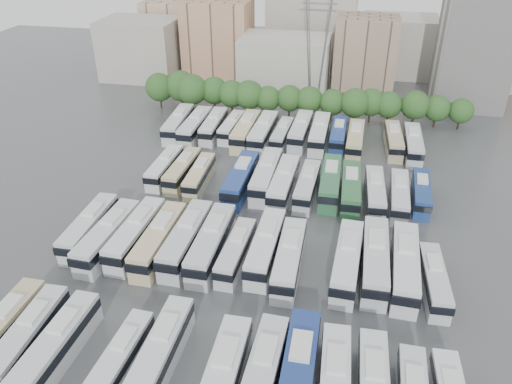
% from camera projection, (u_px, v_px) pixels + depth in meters
% --- Properties ---
extents(ground, '(220.00, 220.00, 0.00)m').
position_uv_depth(ground, '(259.00, 235.00, 66.52)').
color(ground, '#424447').
rests_on(ground, ground).
extents(tree_line, '(66.13, 7.84, 8.12)m').
position_uv_depth(tree_line, '(285.00, 97.00, 100.46)').
color(tree_line, black).
rests_on(tree_line, ground).
extents(city_buildings, '(102.00, 35.00, 20.00)m').
position_uv_depth(city_buildings, '(286.00, 43.00, 124.59)').
color(city_buildings, '#9E998E').
rests_on(city_buildings, ground).
extents(apartment_tower, '(14.00, 14.00, 26.00)m').
position_uv_depth(apartment_tower, '(475.00, 43.00, 103.09)').
color(apartment_tower, silver).
rests_on(apartment_tower, ground).
extents(electricity_pylon, '(9.00, 6.91, 33.83)m').
position_uv_depth(electricity_pylon, '(319.00, 16.00, 99.01)').
color(electricity_pylon, slate).
rests_on(electricity_pylon, ground).
extents(bus_r0_s0, '(2.73, 12.18, 3.82)m').
position_uv_depth(bus_r0_s0, '(2.00, 329.00, 49.33)').
color(bus_r0_s0, tan).
rests_on(bus_r0_s0, ground).
extents(bus_r0_s1, '(2.92, 12.02, 3.75)m').
position_uv_depth(bus_r0_s1, '(29.00, 336.00, 48.60)').
color(bus_r0_s1, silver).
rests_on(bus_r0_s1, ground).
extents(bus_r0_s2, '(3.10, 12.42, 3.87)m').
position_uv_depth(bus_r0_s2, '(57.00, 346.00, 47.49)').
color(bus_r0_s2, silver).
rests_on(bus_r0_s2, ground).
extents(bus_r0_s4, '(2.90, 10.92, 3.39)m').
position_uv_depth(bus_r0_s4, '(120.00, 360.00, 46.26)').
color(bus_r0_s4, silver).
rests_on(bus_r0_s4, ground).
extents(bus_r0_s5, '(2.79, 12.29, 3.85)m').
position_uv_depth(bus_r0_s5, '(161.00, 352.00, 46.85)').
color(bus_r0_s5, silver).
rests_on(bus_r0_s5, ground).
extents(bus_r0_s7, '(2.92, 13.03, 4.08)m').
position_uv_depth(bus_r0_s7, '(222.00, 381.00, 43.90)').
color(bus_r0_s7, silver).
rests_on(bus_r0_s7, ground).
extents(bus_r0_s8, '(3.15, 12.70, 3.96)m').
position_uv_depth(bus_r0_s8, '(262.00, 377.00, 44.33)').
color(bus_r0_s8, silver).
rests_on(bus_r0_s8, ground).
extents(bus_r0_s9, '(3.00, 13.33, 4.17)m').
position_uv_depth(bus_r0_s9, '(298.00, 375.00, 44.39)').
color(bus_r0_s9, navy).
rests_on(bus_r0_s9, ground).
extents(bus_r1_s0, '(2.91, 12.53, 3.92)m').
position_uv_depth(bus_r1_s0, '(90.00, 227.00, 64.72)').
color(bus_r1_s0, silver).
rests_on(bus_r1_s0, ground).
extents(bus_r1_s1, '(3.54, 13.27, 4.12)m').
position_uv_depth(bus_r1_s1, '(108.00, 236.00, 62.81)').
color(bus_r1_s1, silver).
rests_on(bus_r1_s1, ground).
extents(bus_r1_s2, '(3.32, 13.23, 4.12)m').
position_uv_depth(bus_r1_s2, '(136.00, 234.00, 63.24)').
color(bus_r1_s2, silver).
rests_on(bus_r1_s2, ground).
extents(bus_r1_s3, '(3.07, 13.29, 4.16)m').
position_uv_depth(bus_r1_s3, '(159.00, 240.00, 62.10)').
color(bus_r1_s3, beige).
rests_on(bus_r1_s3, ground).
extents(bus_r1_s4, '(3.26, 13.63, 4.26)m').
position_uv_depth(bus_r1_s4, '(186.00, 238.00, 62.23)').
color(bus_r1_s4, silver).
rests_on(bus_r1_s4, ground).
extents(bus_r1_s5, '(3.05, 13.61, 4.27)m').
position_uv_depth(bus_r1_s5, '(211.00, 243.00, 61.42)').
color(bus_r1_s5, silver).
rests_on(bus_r1_s5, ground).
extents(bus_r1_s6, '(2.90, 11.27, 3.51)m').
position_uv_depth(bus_r1_s6, '(236.00, 252.00, 60.51)').
color(bus_r1_s6, silver).
rests_on(bus_r1_s6, ground).
extents(bus_r1_s7, '(3.04, 13.03, 4.08)m').
position_uv_depth(bus_r1_s7, '(266.00, 247.00, 60.92)').
color(bus_r1_s7, silver).
rests_on(bus_r1_s7, ground).
extents(bus_r1_s8, '(2.99, 12.93, 4.05)m').
position_uv_depth(bus_r1_s8, '(289.00, 258.00, 58.96)').
color(bus_r1_s8, silver).
rests_on(bus_r1_s8, ground).
extents(bus_r1_s10, '(3.45, 13.16, 4.09)m').
position_uv_depth(bus_r1_s10, '(347.00, 261.00, 58.48)').
color(bus_r1_s10, silver).
rests_on(bus_r1_s10, ground).
extents(bus_r1_s11, '(3.01, 13.65, 4.28)m').
position_uv_depth(bus_r1_s11, '(375.00, 260.00, 58.52)').
color(bus_r1_s11, silver).
rests_on(bus_r1_s11, ground).
extents(bus_r1_s12, '(3.52, 13.74, 4.28)m').
position_uv_depth(bus_r1_s12, '(405.00, 266.00, 57.57)').
color(bus_r1_s12, silver).
rests_on(bus_r1_s12, ground).
extents(bus_r1_s13, '(2.89, 11.01, 3.42)m').
position_uv_depth(bus_r1_s13, '(434.00, 280.00, 56.00)').
color(bus_r1_s13, silver).
rests_on(bus_r1_s13, ground).
extents(bus_r2_s1, '(2.60, 11.41, 3.57)m').
position_uv_depth(bus_r2_s1, '(165.00, 167.00, 79.62)').
color(bus_r2_s1, white).
rests_on(bus_r2_s1, ground).
extents(bus_r2_s2, '(2.87, 11.61, 3.62)m').
position_uv_depth(bus_r2_s2, '(183.00, 170.00, 78.70)').
color(bus_r2_s2, '#C5BA87').
rests_on(bus_r2_s2, ground).
extents(bus_r2_s3, '(2.64, 11.13, 3.48)m').
position_uv_depth(bus_r2_s3, '(200.00, 175.00, 77.29)').
color(bus_r2_s3, beige).
rests_on(bus_r2_s3, ground).
extents(bus_r2_s5, '(3.15, 13.43, 4.20)m').
position_uv_depth(bus_r2_s5, '(241.00, 179.00, 75.65)').
color(bus_r2_s5, navy).
rests_on(bus_r2_s5, ground).
extents(bus_r2_s6, '(2.99, 13.52, 4.24)m').
position_uv_depth(bus_r2_s6, '(266.00, 175.00, 76.50)').
color(bus_r2_s6, silver).
rests_on(bus_r2_s6, ground).
extents(bus_r2_s7, '(3.24, 13.29, 4.15)m').
position_uv_depth(bus_r2_s7, '(284.00, 183.00, 74.57)').
color(bus_r2_s7, silver).
rests_on(bus_r2_s7, ground).
extents(bus_r2_s8, '(3.04, 12.00, 3.74)m').
position_uv_depth(bus_r2_s8, '(307.00, 186.00, 74.29)').
color(bus_r2_s8, silver).
rests_on(bus_r2_s8, ground).
extents(bus_r2_s9, '(3.02, 13.03, 4.08)m').
position_uv_depth(bus_r2_s9, '(330.00, 182.00, 74.93)').
color(bus_r2_s9, '#2C663E').
rests_on(bus_r2_s9, ground).
extents(bus_r2_s10, '(3.13, 12.79, 3.99)m').
position_uv_depth(bus_r2_s10, '(351.00, 189.00, 73.20)').
color(bus_r2_s10, '#2A6237').
rests_on(bus_r2_s10, ground).
extents(bus_r2_s11, '(3.09, 12.00, 3.73)m').
position_uv_depth(bus_r2_s11, '(375.00, 193.00, 72.48)').
color(bus_r2_s11, silver).
rests_on(bus_r2_s11, ground).
extents(bus_r2_s12, '(2.87, 11.78, 3.68)m').
position_uv_depth(bus_r2_s12, '(399.00, 196.00, 71.76)').
color(bus_r2_s12, silver).
rests_on(bus_r2_s12, ground).
extents(bus_r2_s13, '(2.86, 11.07, 3.44)m').
position_uv_depth(bus_r2_s13, '(421.00, 193.00, 72.79)').
color(bus_r2_s13, navy).
rests_on(bus_r2_s13, ground).
extents(bus_r3_s0, '(3.55, 13.31, 4.14)m').
position_uv_depth(bus_r3_s0, '(178.00, 124.00, 94.43)').
color(bus_r3_s0, silver).
rests_on(bus_r3_s0, ground).
extents(bus_r3_s1, '(2.97, 13.33, 4.18)m').
position_uv_depth(bus_r3_s1, '(195.00, 126.00, 93.15)').
color(bus_r3_s1, silver).
rests_on(bus_r3_s1, ground).
extents(bus_r3_s2, '(2.96, 12.40, 3.87)m').
position_uv_depth(bus_r3_s2, '(214.00, 126.00, 93.80)').
color(bus_r3_s2, silver).
rests_on(bus_r3_s2, ground).
extents(bus_r3_s3, '(2.87, 11.16, 3.47)m').
position_uv_depth(bus_r3_s3, '(231.00, 127.00, 93.83)').
color(bus_r3_s3, silver).
rests_on(bus_r3_s3, ground).
extents(bus_r3_s4, '(3.13, 13.48, 4.22)m').
position_uv_depth(bus_r3_s4, '(246.00, 131.00, 91.46)').
color(bus_r3_s4, beige).
rests_on(bus_r3_s4, ground).
extents(bus_r3_s5, '(3.42, 13.68, 4.26)m').
position_uv_depth(bus_r3_s5, '(263.00, 132.00, 90.80)').
color(bus_r3_s5, silver).
rests_on(bus_r3_s5, ground).
extents(bus_r3_s6, '(2.97, 11.20, 3.48)m').
position_uv_depth(bus_r3_s6, '(282.00, 134.00, 90.85)').
color(bus_r3_s6, silver).
rests_on(bus_r3_s6, ground).
extents(bus_r3_s7, '(3.30, 13.13, 4.09)m').
position_uv_depth(bus_r3_s7, '(301.00, 130.00, 91.66)').
color(bus_r3_s7, silver).
rests_on(bus_r3_s7, ground).
extents(bus_r3_s8, '(2.97, 13.27, 4.16)m').
position_uv_depth(bus_r3_s8, '(319.00, 133.00, 90.54)').
color(bus_r3_s8, silver).
rests_on(bus_r3_s8, ground).
extents(bus_r3_s9, '(2.69, 11.90, 3.73)m').
position_uv_depth(bus_r3_s9, '(338.00, 135.00, 90.34)').
color(bus_r3_s9, navy).
rests_on(bus_r3_s9, ground).
extents(bus_r3_s10, '(3.04, 12.58, 3.93)m').
position_uv_depth(bus_r3_s10, '(355.00, 140.00, 88.27)').
color(bus_r3_s10, '#CAB88B').
rests_on(bus_r3_s10, ground).
extents(bus_r3_s12, '(3.16, 12.05, 3.75)m').
position_uv_depth(bus_r3_s12, '(394.00, 140.00, 88.34)').
color(bus_r3_s12, tan).
rests_on(bus_r3_s12, ground).
extents(bus_r3_s13, '(2.77, 12.64, 3.96)m').
position_uv_depth(bus_r3_s13, '(413.00, 144.00, 86.68)').
color(bus_r3_s13, silver).
rests_on(bus_r3_s13, ground).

